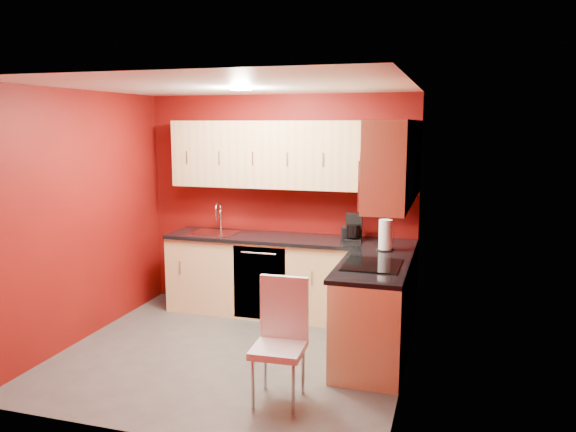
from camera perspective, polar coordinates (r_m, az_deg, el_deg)
The scene contains 21 objects.
floor at distance 5.54m, azimuth -5.62°, elevation -13.71°, with size 3.20×3.20×0.00m, color #4F4D4A.
ceiling at distance 5.11m, azimuth -6.07°, elevation 13.04°, with size 3.20×3.20×0.00m, color white.
wall_back at distance 6.57m, azimuth -0.85°, elevation 1.34°, with size 3.20×3.20×0.00m, color maroon.
wall_front at distance 3.87m, azimuth -14.36°, elevation -4.66°, with size 3.20×3.20×0.00m, color maroon.
wall_left at distance 5.97m, azimuth -20.18°, elevation -0.05°, with size 3.00×3.00×0.00m, color maroon.
wall_right at distance 4.81m, azimuth 12.08°, elevation -1.84°, with size 3.00×3.00×0.00m, color maroon.
base_cabinets_back at distance 6.40m, azimuth 0.08°, elevation -6.33°, with size 2.80×0.60×0.87m, color #EBBF86.
base_cabinets_right at distance 5.29m, azimuth 8.72°, elevation -9.85°, with size 0.60×1.30×0.87m, color #EBBF86.
countertop_back at distance 6.28m, azimuth 0.04°, elevation -2.37°, with size 2.80×0.63×0.04m, color black.
countertop_right at distance 5.15m, azimuth 8.65°, elevation -5.11°, with size 0.63×1.27×0.04m, color black.
upper_cabinets_back at distance 6.29m, azimuth 0.40°, elevation 6.25°, with size 2.80×0.35×0.75m, color tan.
upper_cabinets_right at distance 5.18m, azimuth 10.79°, elevation 6.10°, with size 0.35×1.55×0.75m.
microwave at distance 4.97m, azimuth 10.06°, elevation 3.35°, with size 0.42×0.76×0.42m.
cooktop at distance 5.11m, azimuth 8.55°, elevation -4.93°, with size 0.50×0.55×0.01m, color black.
sink at distance 6.60m, azimuth -7.43°, elevation -1.40°, with size 0.52×0.42×0.35m.
dishwasher_front at distance 6.21m, azimuth -2.92°, elevation -6.84°, with size 0.60×0.02×0.82m, color black.
downlight at distance 5.39m, azimuth -4.81°, elevation 12.71°, with size 0.20×0.20×0.01m, color white.
coffee_maker at distance 6.10m, azimuth 6.68°, elevation -1.19°, with size 0.18×0.24×0.29m, color black, non-canonical shape.
napkin_holder at distance 6.15m, azimuth 6.10°, elevation -1.80°, with size 0.13×0.13×0.14m, color black, non-canonical shape.
paper_towel at distance 5.70m, azimuth 9.86°, elevation -1.92°, with size 0.18×0.18×0.31m, color white, non-canonical shape.
dining_chair at distance 4.47m, azimuth -0.97°, elevation -12.73°, with size 0.39×0.41×0.97m, color silver, non-canonical shape.
Camera 1 is at (1.96, -4.71, 2.17)m, focal length 35.00 mm.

